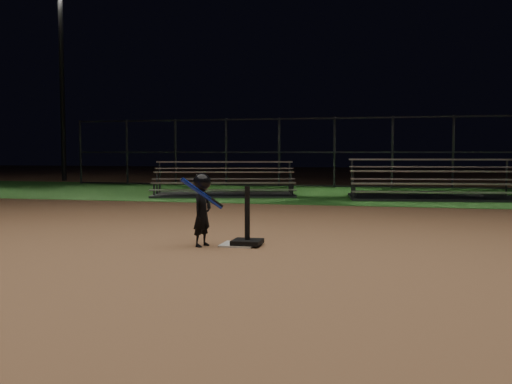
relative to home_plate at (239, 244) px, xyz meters
name	(u,v)px	position (x,y,z in m)	size (l,w,h in m)	color
ground	(239,245)	(0.00, 0.00, -0.01)	(80.00, 80.00, 0.00)	#946543
grass_strip	(324,193)	(0.00, 10.00, -0.01)	(60.00, 8.00, 0.01)	#22581C
home_plate	(239,244)	(0.00, 0.00, 0.00)	(0.45, 0.45, 0.02)	beige
batting_tee	(247,234)	(0.12, -0.02, 0.15)	(0.38, 0.38, 0.77)	black
child_batter	(202,207)	(-0.45, -0.19, 0.51)	(0.48, 0.54, 0.97)	black
bleacher_left	(224,189)	(-2.68, 8.31, 0.19)	(4.37, 2.90, 0.98)	#ABAAAF
bleacher_right	(432,191)	(3.05, 8.55, 0.21)	(4.59, 2.64, 1.07)	silver
backstop_fence	(334,152)	(0.00, 13.00, 1.24)	(20.08, 0.08, 2.50)	#38383D
light_pole_left	(61,67)	(-12.00, 14.94, 4.93)	(0.90, 0.53, 8.30)	#2D2D30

